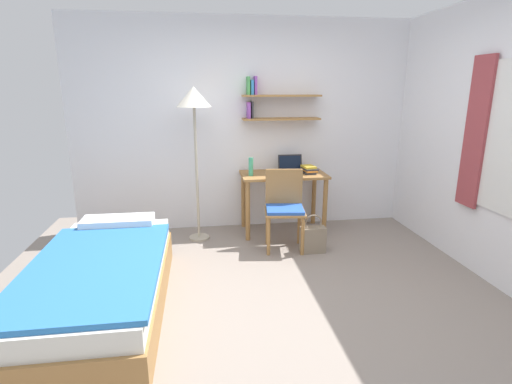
{
  "coord_description": "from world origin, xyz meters",
  "views": [
    {
      "loc": [
        -0.63,
        -2.89,
        1.77
      ],
      "look_at": [
        -0.15,
        0.51,
        0.85
      ],
      "focal_mm": 27.37,
      "sensor_mm": 36.0,
      "label": 1
    }
  ],
  "objects_px": {
    "bed": "(102,284)",
    "laptop": "(291,167)",
    "handbag": "(313,239)",
    "water_bottle": "(251,167)",
    "desk": "(283,185)",
    "standing_lamp": "(194,106)",
    "desk_chair": "(284,205)",
    "book_stack": "(309,169)"
  },
  "relations": [
    {
      "from": "laptop",
      "to": "bed",
      "type": "bearing_deg",
      "value": -138.98
    },
    {
      "from": "water_bottle",
      "to": "book_stack",
      "type": "bearing_deg",
      "value": 3.3
    },
    {
      "from": "book_stack",
      "to": "handbag",
      "type": "relative_size",
      "value": 0.59
    },
    {
      "from": "standing_lamp",
      "to": "water_bottle",
      "type": "xyz_separation_m",
      "value": [
        0.64,
        0.04,
        -0.71
      ]
    },
    {
      "from": "standing_lamp",
      "to": "handbag",
      "type": "relative_size",
      "value": 4.09
    },
    {
      "from": "desk",
      "to": "laptop",
      "type": "bearing_deg",
      "value": 39.14
    },
    {
      "from": "desk_chair",
      "to": "water_bottle",
      "type": "bearing_deg",
      "value": 125.83
    },
    {
      "from": "bed",
      "to": "laptop",
      "type": "bearing_deg",
      "value": 41.02
    },
    {
      "from": "desk",
      "to": "book_stack",
      "type": "relative_size",
      "value": 4.04
    },
    {
      "from": "handbag",
      "to": "bed",
      "type": "bearing_deg",
      "value": -155.97
    },
    {
      "from": "standing_lamp",
      "to": "book_stack",
      "type": "height_order",
      "value": "standing_lamp"
    },
    {
      "from": "laptop",
      "to": "handbag",
      "type": "bearing_deg",
      "value": -83.98
    },
    {
      "from": "desk",
      "to": "water_bottle",
      "type": "bearing_deg",
      "value": -171.27
    },
    {
      "from": "water_bottle",
      "to": "handbag",
      "type": "bearing_deg",
      "value": -46.18
    },
    {
      "from": "bed",
      "to": "desk_chair",
      "type": "relative_size",
      "value": 2.28
    },
    {
      "from": "water_bottle",
      "to": "desk_chair",
      "type": "bearing_deg",
      "value": -54.17
    },
    {
      "from": "standing_lamp",
      "to": "handbag",
      "type": "xyz_separation_m",
      "value": [
        1.25,
        -0.59,
        -1.41
      ]
    },
    {
      "from": "desk_chair",
      "to": "book_stack",
      "type": "height_order",
      "value": "desk_chair"
    },
    {
      "from": "book_stack",
      "to": "desk_chair",
      "type": "bearing_deg",
      "value": -130.29
    },
    {
      "from": "desk_chair",
      "to": "standing_lamp",
      "type": "relative_size",
      "value": 0.5
    },
    {
      "from": "desk_chair",
      "to": "handbag",
      "type": "bearing_deg",
      "value": -33.34
    },
    {
      "from": "desk",
      "to": "standing_lamp",
      "type": "distance_m",
      "value": 1.43
    },
    {
      "from": "handbag",
      "to": "desk",
      "type": "bearing_deg",
      "value": 105.74
    },
    {
      "from": "desk",
      "to": "laptop",
      "type": "height_order",
      "value": "laptop"
    },
    {
      "from": "water_bottle",
      "to": "book_stack",
      "type": "height_order",
      "value": "water_bottle"
    },
    {
      "from": "desk",
      "to": "bed",
      "type": "bearing_deg",
      "value": -138.86
    },
    {
      "from": "bed",
      "to": "handbag",
      "type": "relative_size",
      "value": 4.63
    },
    {
      "from": "bed",
      "to": "book_stack",
      "type": "xyz_separation_m",
      "value": [
        2.15,
        1.57,
        0.56
      ]
    },
    {
      "from": "book_stack",
      "to": "handbag",
      "type": "height_order",
      "value": "book_stack"
    },
    {
      "from": "book_stack",
      "to": "bed",
      "type": "bearing_deg",
      "value": -143.76
    },
    {
      "from": "bed",
      "to": "standing_lamp",
      "type": "bearing_deg",
      "value": 62.51
    },
    {
      "from": "standing_lamp",
      "to": "book_stack",
      "type": "bearing_deg",
      "value": 3.55
    },
    {
      "from": "water_bottle",
      "to": "laptop",
      "type": "bearing_deg",
      "value": 16.49
    },
    {
      "from": "desk",
      "to": "handbag",
      "type": "relative_size",
      "value": 2.38
    },
    {
      "from": "desk_chair",
      "to": "book_stack",
      "type": "bearing_deg",
      "value": 49.71
    },
    {
      "from": "desk_chair",
      "to": "handbag",
      "type": "xyz_separation_m",
      "value": [
        0.29,
        -0.19,
        -0.34
      ]
    },
    {
      "from": "bed",
      "to": "handbag",
      "type": "bearing_deg",
      "value": 24.03
    },
    {
      "from": "water_bottle",
      "to": "bed",
      "type": "bearing_deg",
      "value": -132.75
    },
    {
      "from": "handbag",
      "to": "laptop",
      "type": "bearing_deg",
      "value": 96.02
    },
    {
      "from": "book_stack",
      "to": "laptop",
      "type": "bearing_deg",
      "value": 151.69
    },
    {
      "from": "water_bottle",
      "to": "book_stack",
      "type": "distance_m",
      "value": 0.74
    },
    {
      "from": "water_bottle",
      "to": "handbag",
      "type": "distance_m",
      "value": 1.12
    }
  ]
}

